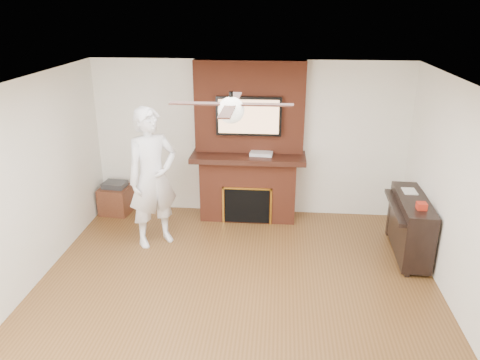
# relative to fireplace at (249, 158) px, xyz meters

# --- Properties ---
(room_shell) EXTENTS (5.36, 5.86, 2.86)m
(room_shell) POSITION_rel_fireplace_xyz_m (0.00, -2.55, 0.25)
(room_shell) COLOR brown
(room_shell) RESTS_ON ground
(fireplace) EXTENTS (1.78, 0.64, 2.50)m
(fireplace) POSITION_rel_fireplace_xyz_m (0.00, 0.00, 0.00)
(fireplace) COLOR brown
(fireplace) RESTS_ON ground
(tv) EXTENTS (1.00, 0.08, 0.60)m
(tv) POSITION_rel_fireplace_xyz_m (0.00, -0.05, 0.68)
(tv) COLOR black
(tv) RESTS_ON fireplace
(ceiling_fan) EXTENTS (1.21, 1.21, 0.31)m
(ceiling_fan) POSITION_rel_fireplace_xyz_m (-0.00, -2.55, 1.34)
(ceiling_fan) COLOR black
(ceiling_fan) RESTS_ON room_shell
(person) EXTENTS (0.88, 0.84, 2.01)m
(person) POSITION_rel_fireplace_xyz_m (-1.27, -1.03, 0.01)
(person) COLOR white
(person) RESTS_ON ground
(side_table) EXTENTS (0.52, 0.52, 0.54)m
(side_table) POSITION_rel_fireplace_xyz_m (-2.20, -0.07, -0.75)
(side_table) COLOR #502616
(side_table) RESTS_ON ground
(piano) EXTENTS (0.53, 1.30, 0.93)m
(piano) POSITION_rel_fireplace_xyz_m (2.30, -1.07, -0.55)
(piano) COLOR black
(piano) RESTS_ON ground
(cable_box) EXTENTS (0.36, 0.23, 0.05)m
(cable_box) POSITION_rel_fireplace_xyz_m (0.20, -0.10, 0.11)
(cable_box) COLOR silver
(cable_box) RESTS_ON fireplace
(candle_orange) EXTENTS (0.07, 0.07, 0.12)m
(candle_orange) POSITION_rel_fireplace_xyz_m (-0.18, -0.22, -0.94)
(candle_orange) COLOR red
(candle_orange) RESTS_ON ground
(candle_green) EXTENTS (0.07, 0.07, 0.08)m
(candle_green) POSITION_rel_fireplace_xyz_m (0.05, -0.16, -0.95)
(candle_green) COLOR green
(candle_green) RESTS_ON ground
(candle_cream) EXTENTS (0.08, 0.08, 0.12)m
(candle_cream) POSITION_rel_fireplace_xyz_m (0.04, -0.17, -0.93)
(candle_cream) COLOR #C0B599
(candle_cream) RESTS_ON ground
(candle_blue) EXTENTS (0.06, 0.06, 0.08)m
(candle_blue) POSITION_rel_fireplace_xyz_m (0.13, -0.25, -0.95)
(candle_blue) COLOR #326398
(candle_blue) RESTS_ON ground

